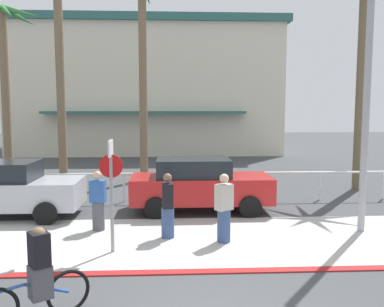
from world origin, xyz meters
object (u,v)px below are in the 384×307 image
(palm_tree_3, at_px, (143,29))
(pedestrian_1, at_px, (168,209))
(palm_tree_2, at_px, (58,16))
(palm_tree_4, at_px, (363,27))
(pedestrian_0, at_px, (224,211))
(car_silver_1, at_px, (4,189))
(streetlight_curb, at_px, (373,67))
(pedestrian_2, at_px, (98,204))
(car_red_2, at_px, (199,184))
(cyclist_blue_0, at_px, (37,277))
(palm_tree_1, at_px, (3,52))
(stop_sign_bike_lane, at_px, (111,180))

(palm_tree_3, distance_m, pedestrian_1, 10.36)
(palm_tree_2, height_order, palm_tree_4, palm_tree_2)
(pedestrian_0, bearing_deg, car_silver_1, 157.01)
(palm_tree_3, bearing_deg, pedestrian_0, -74.23)
(streetlight_curb, xyz_separation_m, pedestrian_2, (-6.98, 0.64, -3.54))
(streetlight_curb, bearing_deg, palm_tree_3, 126.90)
(streetlight_curb, relative_size, palm_tree_2, 0.74)
(pedestrian_1, bearing_deg, palm_tree_3, 97.65)
(car_red_2, bearing_deg, cyclist_blue_0, -113.64)
(palm_tree_1, height_order, car_silver_1, palm_tree_1)
(cyclist_blue_0, bearing_deg, palm_tree_4, 46.32)
(pedestrian_2, bearing_deg, stop_sign_bike_lane, -70.40)
(cyclist_blue_0, bearing_deg, pedestrian_0, 46.98)
(car_silver_1, distance_m, pedestrian_0, 6.80)
(stop_sign_bike_lane, relative_size, cyclist_blue_0, 1.67)
(palm_tree_3, relative_size, cyclist_blue_0, 5.74)
(stop_sign_bike_lane, height_order, pedestrian_0, stop_sign_bike_lane)
(palm_tree_2, distance_m, palm_tree_3, 3.53)
(streetlight_curb, xyz_separation_m, pedestrian_1, (-5.13, -0.10, -3.51))
(stop_sign_bike_lane, distance_m, palm_tree_3, 10.66)
(car_silver_1, bearing_deg, pedestrian_2, -26.44)
(car_red_2, bearing_deg, palm_tree_4, 26.48)
(palm_tree_1, bearing_deg, pedestrian_1, -48.97)
(stop_sign_bike_lane, height_order, pedestrian_1, stop_sign_bike_lane)
(streetlight_curb, relative_size, palm_tree_1, 0.99)
(car_silver_1, xyz_separation_m, pedestrian_0, (6.26, -2.65, -0.08))
(pedestrian_2, bearing_deg, pedestrian_0, -19.57)
(car_silver_1, bearing_deg, car_red_2, 4.76)
(palm_tree_3, xyz_separation_m, car_red_2, (2.11, -5.69, -5.82))
(car_red_2, xyz_separation_m, pedestrian_2, (-2.83, -2.00, -0.13))
(car_red_2, bearing_deg, palm_tree_1, 146.37)
(pedestrian_1, bearing_deg, car_silver_1, 155.32)
(car_silver_1, distance_m, pedestrian_2, 3.40)
(pedestrian_0, bearing_deg, palm_tree_4, 45.96)
(car_silver_1, bearing_deg, palm_tree_3, 58.68)
(streetlight_curb, xyz_separation_m, palm_tree_4, (2.46, 5.93, 2.13))
(stop_sign_bike_lane, xyz_separation_m, pedestrian_0, (2.60, 0.58, -0.89))
(stop_sign_bike_lane, xyz_separation_m, cyclist_blue_0, (-0.72, -2.98, -0.98))
(streetlight_curb, bearing_deg, cyclist_blue_0, -150.18)
(palm_tree_3, bearing_deg, palm_tree_4, -15.39)
(car_silver_1, xyz_separation_m, car_red_2, (5.87, 0.49, 0.00))
(palm_tree_3, relative_size, pedestrian_2, 5.46)
(cyclist_blue_0, bearing_deg, pedestrian_2, 88.75)
(streetlight_curb, distance_m, palm_tree_4, 6.77)
(palm_tree_1, height_order, palm_tree_4, palm_tree_4)
(pedestrian_1, bearing_deg, pedestrian_0, -16.58)
(palm_tree_4, bearing_deg, palm_tree_3, 164.61)
(pedestrian_0, bearing_deg, palm_tree_2, 125.73)
(palm_tree_2, distance_m, car_red_2, 9.82)
(palm_tree_3, distance_m, car_red_2, 8.41)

